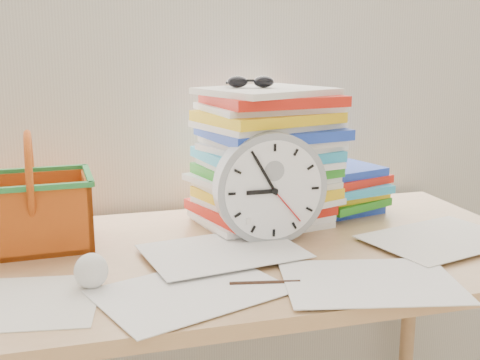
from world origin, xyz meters
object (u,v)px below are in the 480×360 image
object	(u,v)px
desk	(230,281)
basket	(32,191)
book_stack	(342,190)
paper_stack	(265,157)
clock	(270,188)

from	to	relation	value
desk	basket	xyz separation A→B (m)	(-0.41, 0.14, 0.20)
book_stack	basket	size ratio (longest dim) A/B	0.97
desk	book_stack	bearing A→B (deg)	29.38
paper_stack	desk	bearing A→B (deg)	-127.82
desk	basket	distance (m)	0.48
paper_stack	clock	bearing A→B (deg)	-103.02
book_stack	basket	xyz separation A→B (m)	(-0.78, -0.06, 0.07)
book_stack	paper_stack	bearing A→B (deg)	-172.04
clock	basket	distance (m)	0.53
desk	paper_stack	xyz separation A→B (m)	(0.13, 0.17, 0.24)
book_stack	basket	world-z (taller)	basket
basket	clock	bearing A→B (deg)	-15.28
clock	basket	bearing A→B (deg)	167.26
clock	basket	xyz separation A→B (m)	(-0.51, 0.12, 0.00)
paper_stack	clock	world-z (taller)	paper_stack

